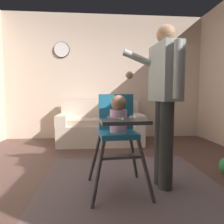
# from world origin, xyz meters

# --- Properties ---
(ground) EXTENTS (6.04, 6.49, 0.10)m
(ground) POSITION_xyz_m (0.00, 0.00, -0.05)
(ground) COLOR #4D342E
(wall_far) EXTENTS (5.24, 0.06, 2.77)m
(wall_far) POSITION_xyz_m (0.00, 2.48, 1.39)
(wall_far) COLOR beige
(wall_far) RESTS_ON ground
(area_rug) EXTENTS (1.93, 2.56, 0.01)m
(area_rug) POSITION_xyz_m (0.15, -0.36, 0.00)
(area_rug) COLOR #594A4A
(area_rug) RESTS_ON ground
(couch) EXTENTS (1.67, 0.86, 0.86)m
(couch) POSITION_xyz_m (-0.12, 1.96, 0.33)
(couch) COLOR beige
(couch) RESTS_ON ground
(high_chair) EXTENTS (0.65, 0.76, 0.98)m
(high_chair) POSITION_xyz_m (0.01, -0.11, 0.68)
(high_chair) COLOR #373436
(high_chair) RESTS_ON ground
(adult_standing) EXTENTS (0.55, 0.50, 1.67)m
(adult_standing) POSITION_xyz_m (0.49, -0.06, 0.95)
(adult_standing) COLOR #323530
(adult_standing) RESTS_ON ground
(wall_clock) EXTENTS (0.35, 0.04, 0.35)m
(wall_clock) POSITION_xyz_m (-0.96, 2.43, 1.98)
(wall_clock) COLOR white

